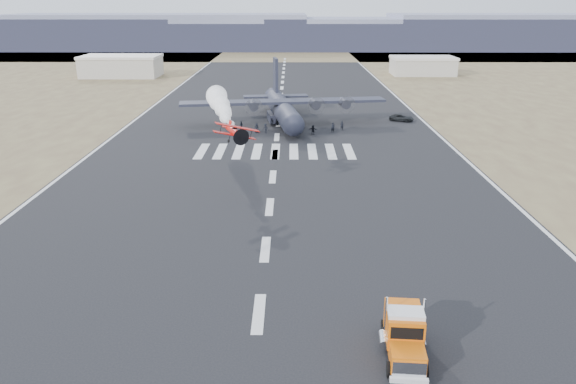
{
  "coord_description": "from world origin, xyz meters",
  "views": [
    {
      "loc": [
        2.47,
        -38.41,
        23.14
      ],
      "look_at": [
        2.21,
        17.72,
        4.0
      ],
      "focal_mm": 35.0,
      "sensor_mm": 36.0,
      "label": 1
    }
  ],
  "objects_px": {
    "hangar_right": "(423,66)",
    "transport_aircraft": "(282,107)",
    "crew_h": "(272,122)",
    "crew_d": "(300,129)",
    "crew_e": "(257,128)",
    "crew_g": "(342,125)",
    "crew_c": "(266,128)",
    "crew_b": "(242,126)",
    "support_vehicle": "(401,118)",
    "aerobatic_biplane": "(235,132)",
    "semi_truck": "(404,333)",
    "crew_f": "(313,130)",
    "hangar_left": "(121,66)",
    "crew_a": "(333,128)"
  },
  "relations": [
    {
      "from": "transport_aircraft",
      "to": "crew_d",
      "type": "bearing_deg",
      "value": -79.24
    },
    {
      "from": "hangar_left",
      "to": "crew_f",
      "type": "relative_size",
      "value": 14.37
    },
    {
      "from": "semi_truck",
      "to": "transport_aircraft",
      "type": "bearing_deg",
      "value": 101.56
    },
    {
      "from": "crew_c",
      "to": "crew_d",
      "type": "bearing_deg",
      "value": 9.66
    },
    {
      "from": "crew_b",
      "to": "support_vehicle",
      "type": "bearing_deg",
      "value": 8.77
    },
    {
      "from": "crew_b",
      "to": "crew_d",
      "type": "distance_m",
      "value": 11.53
    },
    {
      "from": "crew_c",
      "to": "crew_g",
      "type": "height_order",
      "value": "crew_c"
    },
    {
      "from": "support_vehicle",
      "to": "semi_truck",
      "type": "bearing_deg",
      "value": -163.39
    },
    {
      "from": "aerobatic_biplane",
      "to": "hangar_right",
      "type": "bearing_deg",
      "value": 55.19
    },
    {
      "from": "hangar_right",
      "to": "semi_truck",
      "type": "xyz_separation_m",
      "value": [
        -35.77,
        -155.35,
        -1.29
      ]
    },
    {
      "from": "transport_aircraft",
      "to": "crew_b",
      "type": "relative_size",
      "value": 25.27
    },
    {
      "from": "aerobatic_biplane",
      "to": "crew_c",
      "type": "bearing_deg",
      "value": 74.11
    },
    {
      "from": "semi_truck",
      "to": "crew_e",
      "type": "height_order",
      "value": "semi_truck"
    },
    {
      "from": "crew_a",
      "to": "crew_e",
      "type": "xyz_separation_m",
      "value": [
        -14.13,
        -0.16,
        -0.06
      ]
    },
    {
      "from": "crew_b",
      "to": "crew_c",
      "type": "bearing_deg",
      "value": -35.54
    },
    {
      "from": "hangar_right",
      "to": "transport_aircraft",
      "type": "bearing_deg",
      "value": -120.4
    },
    {
      "from": "crew_b",
      "to": "crew_c",
      "type": "xyz_separation_m",
      "value": [
        4.65,
        -2.64,
        0.07
      ]
    },
    {
      "from": "aerobatic_biplane",
      "to": "transport_aircraft",
      "type": "bearing_deg",
      "value": 71.1
    },
    {
      "from": "hangar_left",
      "to": "transport_aircraft",
      "type": "bearing_deg",
      "value": -53.74
    },
    {
      "from": "crew_e",
      "to": "crew_f",
      "type": "relative_size",
      "value": 1.04
    },
    {
      "from": "crew_e",
      "to": "crew_g",
      "type": "distance_m",
      "value": 16.19
    },
    {
      "from": "aerobatic_biplane",
      "to": "crew_b",
      "type": "bearing_deg",
      "value": 81.41
    },
    {
      "from": "transport_aircraft",
      "to": "support_vehicle",
      "type": "bearing_deg",
      "value": -4.83
    },
    {
      "from": "crew_c",
      "to": "transport_aircraft",
      "type": "bearing_deg",
      "value": 87.04
    },
    {
      "from": "crew_e",
      "to": "crew_f",
      "type": "xyz_separation_m",
      "value": [
        10.38,
        -1.25,
        -0.03
      ]
    },
    {
      "from": "hangar_right",
      "to": "support_vehicle",
      "type": "height_order",
      "value": "hangar_right"
    },
    {
      "from": "crew_f",
      "to": "crew_g",
      "type": "relative_size",
      "value": 1.01
    },
    {
      "from": "aerobatic_biplane",
      "to": "crew_g",
      "type": "relative_size",
      "value": 3.27
    },
    {
      "from": "crew_b",
      "to": "crew_f",
      "type": "distance_m",
      "value": 13.88
    },
    {
      "from": "crew_e",
      "to": "crew_h",
      "type": "height_order",
      "value": "crew_e"
    },
    {
      "from": "crew_f",
      "to": "crew_g",
      "type": "distance_m",
      "value": 6.78
    },
    {
      "from": "support_vehicle",
      "to": "crew_f",
      "type": "xyz_separation_m",
      "value": [
        -18.47,
        -12.15,
        0.17
      ]
    },
    {
      "from": "crew_c",
      "to": "crew_h",
      "type": "bearing_deg",
      "value": 94.06
    },
    {
      "from": "crew_h",
      "to": "crew_d",
      "type": "bearing_deg",
      "value": -16.02
    },
    {
      "from": "crew_e",
      "to": "crew_a",
      "type": "bearing_deg",
      "value": -166.21
    },
    {
      "from": "hangar_left",
      "to": "crew_g",
      "type": "distance_m",
      "value": 101.77
    },
    {
      "from": "semi_truck",
      "to": "transport_aircraft",
      "type": "height_order",
      "value": "transport_aircraft"
    },
    {
      "from": "semi_truck",
      "to": "crew_h",
      "type": "distance_m",
      "value": 75.16
    },
    {
      "from": "hangar_right",
      "to": "aerobatic_biplane",
      "type": "height_order",
      "value": "aerobatic_biplane"
    },
    {
      "from": "crew_d",
      "to": "crew_e",
      "type": "bearing_deg",
      "value": 56.33
    },
    {
      "from": "crew_g",
      "to": "semi_truck",
      "type": "bearing_deg",
      "value": 87.2
    },
    {
      "from": "transport_aircraft",
      "to": "crew_g",
      "type": "bearing_deg",
      "value": -39.56
    },
    {
      "from": "hangar_right",
      "to": "transport_aircraft",
      "type": "height_order",
      "value": "transport_aircraft"
    },
    {
      "from": "semi_truck",
      "to": "crew_a",
      "type": "height_order",
      "value": "semi_truck"
    },
    {
      "from": "transport_aircraft",
      "to": "crew_h",
      "type": "distance_m",
      "value": 5.01
    },
    {
      "from": "crew_f",
      "to": "crew_g",
      "type": "height_order",
      "value": "crew_f"
    },
    {
      "from": "hangar_right",
      "to": "crew_b",
      "type": "distance_m",
      "value": 99.23
    },
    {
      "from": "hangar_right",
      "to": "crew_e",
      "type": "distance_m",
      "value": 99.84
    },
    {
      "from": "hangar_right",
      "to": "crew_g",
      "type": "distance_m",
      "value": 90.53
    },
    {
      "from": "support_vehicle",
      "to": "crew_h",
      "type": "bearing_deg",
      "value": 128.91
    }
  ]
}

